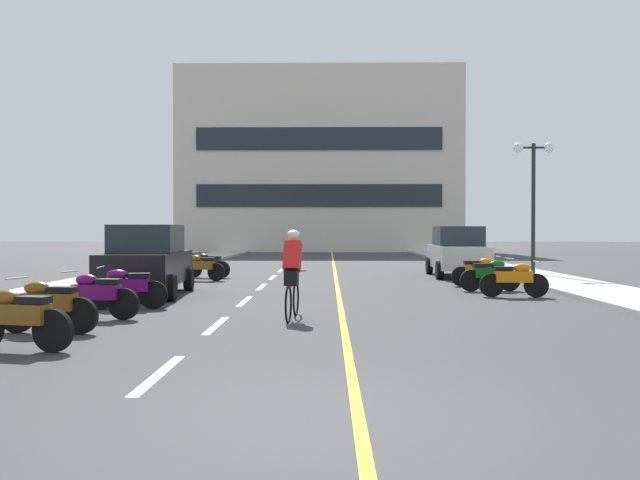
% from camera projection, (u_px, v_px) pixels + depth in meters
% --- Properties ---
extents(ground_plane, '(140.00, 140.00, 0.00)m').
position_uv_depth(ground_plane, '(329.00, 272.00, 26.79)').
color(ground_plane, '#38383A').
extents(curb_left, '(2.40, 72.00, 0.12)m').
position_uv_depth(curb_left, '(168.00, 266.00, 29.87)').
color(curb_left, '#A8A8A3').
rests_on(curb_left, ground).
extents(curb_right, '(2.40, 72.00, 0.12)m').
position_uv_depth(curb_right, '(491.00, 267.00, 29.70)').
color(curb_right, '#A8A8A3').
rests_on(curb_right, ground).
extents(lane_dash_0, '(0.14, 2.20, 0.01)m').
position_uv_depth(lane_dash_0, '(159.00, 374.00, 7.82)').
color(lane_dash_0, silver).
rests_on(lane_dash_0, ground).
extents(lane_dash_1, '(0.14, 2.20, 0.01)m').
position_uv_depth(lane_dash_1, '(216.00, 325.00, 11.82)').
color(lane_dash_1, silver).
rests_on(lane_dash_1, ground).
extents(lane_dash_2, '(0.14, 2.20, 0.01)m').
position_uv_depth(lane_dash_2, '(245.00, 301.00, 15.81)').
color(lane_dash_2, silver).
rests_on(lane_dash_2, ground).
extents(lane_dash_3, '(0.14, 2.20, 0.01)m').
position_uv_depth(lane_dash_3, '(261.00, 287.00, 19.81)').
color(lane_dash_3, silver).
rests_on(lane_dash_3, ground).
extents(lane_dash_4, '(0.14, 2.20, 0.01)m').
position_uv_depth(lane_dash_4, '(273.00, 277.00, 23.81)').
color(lane_dash_4, silver).
rests_on(lane_dash_4, ground).
extents(lane_dash_5, '(0.14, 2.20, 0.01)m').
position_uv_depth(lane_dash_5, '(281.00, 270.00, 27.81)').
color(lane_dash_5, silver).
rests_on(lane_dash_5, ground).
extents(lane_dash_6, '(0.14, 2.20, 0.01)m').
position_uv_depth(lane_dash_6, '(287.00, 265.00, 31.81)').
color(lane_dash_6, silver).
rests_on(lane_dash_6, ground).
extents(lane_dash_7, '(0.14, 2.20, 0.01)m').
position_uv_depth(lane_dash_7, '(291.00, 261.00, 35.81)').
color(lane_dash_7, silver).
rests_on(lane_dash_7, ground).
extents(lane_dash_8, '(0.14, 2.20, 0.01)m').
position_uv_depth(lane_dash_8, '(295.00, 258.00, 39.81)').
color(lane_dash_8, silver).
rests_on(lane_dash_8, ground).
extents(lane_dash_9, '(0.14, 2.20, 0.01)m').
position_uv_depth(lane_dash_9, '(298.00, 256.00, 43.81)').
color(lane_dash_9, silver).
rests_on(lane_dash_9, ground).
extents(lane_dash_10, '(0.14, 2.20, 0.01)m').
position_uv_depth(lane_dash_10, '(301.00, 254.00, 47.81)').
color(lane_dash_10, silver).
rests_on(lane_dash_10, ground).
extents(lane_dash_11, '(0.14, 2.20, 0.01)m').
position_uv_depth(lane_dash_11, '(303.00, 252.00, 51.81)').
color(lane_dash_11, silver).
rests_on(lane_dash_11, ground).
extents(centre_line_yellow, '(0.12, 66.00, 0.01)m').
position_uv_depth(centre_line_yellow, '(334.00, 268.00, 29.78)').
color(centre_line_yellow, gold).
rests_on(centre_line_yellow, ground).
extents(office_building, '(22.20, 9.18, 14.36)m').
position_uv_depth(office_building, '(320.00, 164.00, 55.22)').
color(office_building, beige).
rests_on(office_building, ground).
extents(street_lamp_mid, '(1.46, 0.36, 4.70)m').
position_uv_depth(street_lamp_mid, '(533.00, 177.00, 23.93)').
color(street_lamp_mid, black).
rests_on(street_lamp_mid, curb_right).
extents(parked_car_near, '(2.11, 4.29, 1.82)m').
position_uv_depth(parked_car_near, '(147.00, 260.00, 17.18)').
color(parked_car_near, black).
rests_on(parked_car_near, ground).
extents(parked_car_mid, '(2.01, 4.24, 1.82)m').
position_uv_depth(parked_car_mid, '(458.00, 251.00, 24.16)').
color(parked_car_mid, black).
rests_on(parked_car_mid, ground).
extents(motorcycle_0, '(1.68, 0.65, 0.92)m').
position_uv_depth(motorcycle_0, '(17.00, 317.00, 9.32)').
color(motorcycle_0, black).
rests_on(motorcycle_0, ground).
extents(motorcycle_1, '(1.70, 0.60, 0.92)m').
position_uv_depth(motorcycle_1, '(48.00, 305.00, 10.88)').
color(motorcycle_1, black).
rests_on(motorcycle_1, ground).
extents(motorcycle_2, '(1.70, 0.60, 0.92)m').
position_uv_depth(motorcycle_2, '(96.00, 294.00, 12.61)').
color(motorcycle_2, black).
rests_on(motorcycle_2, ground).
extents(motorcycle_3, '(1.70, 0.60, 0.92)m').
position_uv_depth(motorcycle_3, '(126.00, 287.00, 14.20)').
color(motorcycle_3, black).
rests_on(motorcycle_3, ground).
extents(motorcycle_4, '(1.70, 0.60, 0.92)m').
position_uv_depth(motorcycle_4, '(514.00, 279.00, 16.74)').
color(motorcycle_4, black).
rests_on(motorcycle_4, ground).
extents(motorcycle_5, '(1.70, 0.60, 0.92)m').
position_uv_depth(motorcycle_5, '(491.00, 274.00, 18.38)').
color(motorcycle_5, black).
rests_on(motorcycle_5, ground).
extents(motorcycle_6, '(1.70, 0.60, 0.92)m').
position_uv_depth(motorcycle_6, '(480.00, 271.00, 19.92)').
color(motorcycle_6, black).
rests_on(motorcycle_6, ground).
extents(motorcycle_7, '(1.67, 0.69, 0.92)m').
position_uv_depth(motorcycle_7, '(201.00, 267.00, 22.21)').
color(motorcycle_7, black).
rests_on(motorcycle_7, ground).
extents(motorcycle_8, '(1.65, 0.78, 0.92)m').
position_uv_depth(motorcycle_8, '(208.00, 264.00, 23.64)').
color(motorcycle_8, black).
rests_on(motorcycle_8, ground).
extents(cyclist_rider, '(0.42, 1.77, 1.71)m').
position_uv_depth(cyclist_rider, '(292.00, 272.00, 12.66)').
color(cyclist_rider, black).
rests_on(cyclist_rider, ground).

